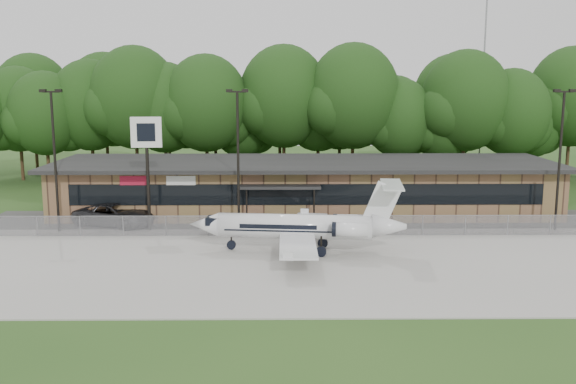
{
  "coord_description": "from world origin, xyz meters",
  "views": [
    {
      "loc": [
        -1.9,
        -28.84,
        10.73
      ],
      "look_at": [
        -1.49,
        12.0,
        3.7
      ],
      "focal_mm": 40.0,
      "sensor_mm": 36.0,
      "label": 1
    }
  ],
  "objects_px": {
    "terminal": "(304,186)",
    "suv": "(115,215)",
    "business_jet": "(302,227)",
    "pole_sign": "(147,144)"
  },
  "relations": [
    {
      "from": "terminal",
      "to": "business_jet",
      "type": "relative_size",
      "value": 2.96
    },
    {
      "from": "business_jet",
      "to": "suv",
      "type": "relative_size",
      "value": 2.24
    },
    {
      "from": "suv",
      "to": "terminal",
      "type": "bearing_deg",
      "value": -50.18
    },
    {
      "from": "suv",
      "to": "pole_sign",
      "type": "distance_m",
      "value": 6.44
    },
    {
      "from": "business_jet",
      "to": "pole_sign",
      "type": "height_order",
      "value": "pole_sign"
    },
    {
      "from": "terminal",
      "to": "pole_sign",
      "type": "xyz_separation_m",
      "value": [
        -11.52,
        -7.14,
        4.16
      ]
    },
    {
      "from": "terminal",
      "to": "suv",
      "type": "bearing_deg",
      "value": -159.23
    },
    {
      "from": "terminal",
      "to": "suv",
      "type": "xyz_separation_m",
      "value": [
        -14.47,
        -5.49,
        -1.32
      ]
    },
    {
      "from": "terminal",
      "to": "suv",
      "type": "distance_m",
      "value": 15.53
    },
    {
      "from": "business_jet",
      "to": "terminal",
      "type": "bearing_deg",
      "value": 93.75
    }
  ]
}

